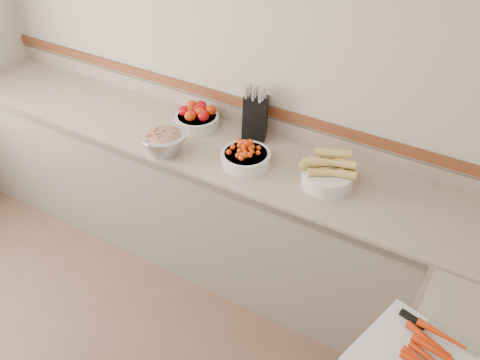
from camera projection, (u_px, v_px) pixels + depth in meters
The scene contains 7 objects.
back_wall at pixel (246, 65), 3.17m from camera, with size 4.00×4.00×0.00m, color #B3A893.
counter_back at pixel (220, 205), 3.46m from camera, with size 4.00×0.65×1.08m.
knife_block at pixel (255, 116), 3.21m from camera, with size 0.19×0.21×0.34m.
tomato_bowl at pixel (197, 117), 3.35m from camera, with size 0.28×0.28×0.14m.
cherry_tomato_bowl at pixel (246, 156), 3.02m from camera, with size 0.28×0.28×0.15m.
corn_bowl at pixel (328, 173), 2.86m from camera, with size 0.32×0.29×0.21m.
rhubarb_bowl at pixel (164, 141), 3.10m from camera, with size 0.28×0.28×0.16m.
Camera 1 is at (1.49, -0.54, 2.66)m, focal length 40.00 mm.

